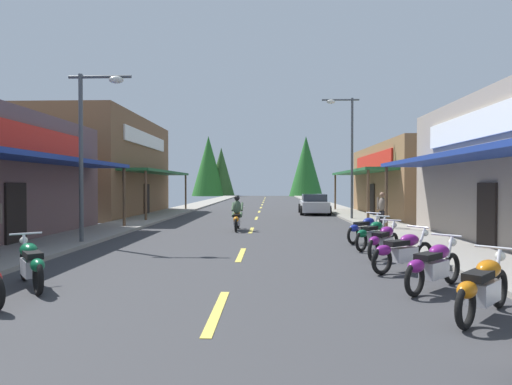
# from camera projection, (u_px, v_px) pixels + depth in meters

# --- Properties ---
(ground) EXTENTS (10.23, 96.16, 0.10)m
(ground) POSITION_uv_depth(u_px,v_px,m) (259.00, 212.00, 32.45)
(ground) COLOR #38383A
(sidewalk_left) EXTENTS (2.45, 96.16, 0.12)m
(sidewalk_left) POSITION_uv_depth(u_px,v_px,m) (178.00, 210.00, 32.66)
(sidewalk_left) COLOR gray
(sidewalk_left) RESTS_ON ground
(sidewalk_right) EXTENTS (2.45, 96.16, 0.12)m
(sidewalk_right) POSITION_uv_depth(u_px,v_px,m) (342.00, 211.00, 32.23)
(sidewalk_right) COLOR gray
(sidewalk_right) RESTS_ON ground
(centerline_dashes) EXTENTS (0.16, 69.30, 0.01)m
(centerline_dashes) POSITION_uv_depth(u_px,v_px,m) (260.00, 210.00, 34.49)
(centerline_dashes) COLOR #E0C64C
(centerline_dashes) RESTS_ON ground
(storefront_left_far) EXTENTS (9.23, 12.48, 6.51)m
(storefront_left_far) POSITION_uv_depth(u_px,v_px,m) (92.00, 167.00, 28.55)
(storefront_left_far) COLOR brown
(storefront_left_far) RESTS_ON ground
(storefront_right_far) EXTENTS (10.77, 12.88, 4.63)m
(storefront_right_far) POSITION_uv_depth(u_px,v_px,m) (442.00, 181.00, 27.36)
(storefront_right_far) COLOR olive
(storefront_right_far) RESTS_ON ground
(streetlamp_left) EXTENTS (2.12, 0.30, 5.74)m
(streetlamp_left) POSITION_uv_depth(u_px,v_px,m) (91.00, 133.00, 14.10)
(streetlamp_left) COLOR #474C51
(streetlamp_left) RESTS_ON ground
(streetlamp_right) EXTENTS (2.12, 0.30, 7.00)m
(streetlamp_right) POSITION_uv_depth(u_px,v_px,m) (347.00, 142.00, 24.03)
(streetlamp_right) COLOR #474C51
(streetlamp_right) RESTS_ON ground
(motorcycle_parked_right_1) EXTENTS (1.56, 1.61, 1.04)m
(motorcycle_parked_right_1) POSITION_uv_depth(u_px,v_px,m) (483.00, 286.00, 6.36)
(motorcycle_parked_right_1) COLOR black
(motorcycle_parked_right_1) RESTS_ON ground
(motorcycle_parked_right_2) EXTENTS (1.63, 1.54, 1.04)m
(motorcycle_parked_right_2) POSITION_uv_depth(u_px,v_px,m) (434.00, 265.00, 8.06)
(motorcycle_parked_right_2) COLOR black
(motorcycle_parked_right_2) RESTS_ON ground
(motorcycle_parked_right_3) EXTENTS (1.83, 1.28, 1.04)m
(motorcycle_parked_right_3) POSITION_uv_depth(u_px,v_px,m) (403.00, 251.00, 9.83)
(motorcycle_parked_right_3) COLOR black
(motorcycle_parked_right_3) RESTS_ON ground
(motorcycle_parked_right_4) EXTENTS (1.33, 1.79, 1.04)m
(motorcycle_parked_right_4) POSITION_uv_depth(u_px,v_px,m) (384.00, 241.00, 11.62)
(motorcycle_parked_right_4) COLOR black
(motorcycle_parked_right_4) RESTS_ON ground
(motorcycle_parked_right_5) EXTENTS (1.50, 1.67, 1.04)m
(motorcycle_parked_right_5) POSITION_uv_depth(u_px,v_px,m) (373.00, 234.00, 13.25)
(motorcycle_parked_right_5) COLOR black
(motorcycle_parked_right_5) RESTS_ON ground
(motorcycle_parked_right_6) EXTENTS (1.60, 1.56, 1.04)m
(motorcycle_parked_right_6) POSITION_uv_depth(u_px,v_px,m) (365.00, 229.00, 14.81)
(motorcycle_parked_right_6) COLOR black
(motorcycle_parked_right_6) RESTS_ON ground
(motorcycle_parked_left_2) EXTENTS (1.44, 1.72, 1.04)m
(motorcycle_parked_left_2) POSITION_uv_depth(u_px,v_px,m) (31.00, 263.00, 8.26)
(motorcycle_parked_left_2) COLOR black
(motorcycle_parked_left_2) RESTS_ON ground
(rider_cruising_lead) EXTENTS (0.60, 2.14, 1.57)m
(rider_cruising_lead) POSITION_uv_depth(u_px,v_px,m) (237.00, 216.00, 18.75)
(rider_cruising_lead) COLOR black
(rider_cruising_lead) RESTS_ON ground
(pedestrian_by_shop) EXTENTS (0.42, 0.48, 1.71)m
(pedestrian_by_shop) POSITION_uv_depth(u_px,v_px,m) (382.00, 208.00, 19.08)
(pedestrian_by_shop) COLOR black
(pedestrian_by_shop) RESTS_ON ground
(parked_car_curbside) EXTENTS (2.16, 4.35, 1.40)m
(parked_car_curbside) POSITION_uv_depth(u_px,v_px,m) (314.00, 204.00, 29.53)
(parked_car_curbside) COLOR silver
(parked_car_curbside) RESTS_ON ground
(treeline_backdrop) EXTENTS (24.69, 10.91, 11.36)m
(treeline_backdrop) POSITION_uv_depth(u_px,v_px,m) (258.00, 168.00, 80.05)
(treeline_backdrop) COLOR #2D5323
(treeline_backdrop) RESTS_ON ground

